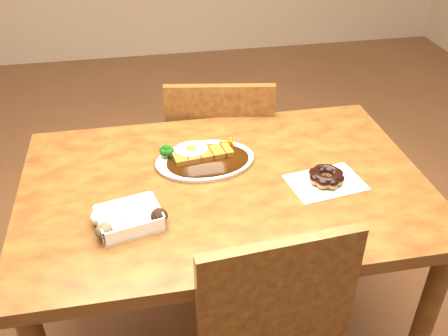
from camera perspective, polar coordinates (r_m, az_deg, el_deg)
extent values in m
cube|color=#4B1E0F|center=(1.50, 0.09, -2.19)|extent=(1.20, 0.80, 0.04)
cylinder|color=#4B1E0F|center=(1.70, 21.53, -17.06)|extent=(0.06, 0.06, 0.71)
cylinder|color=#4B1E0F|center=(2.00, -17.31, -6.79)|extent=(0.06, 0.06, 0.71)
cylinder|color=#4B1E0F|center=(2.12, 12.82, -3.35)|extent=(0.06, 0.06, 0.71)
cube|color=#4B1E0F|center=(2.17, -0.53, 0.91)|extent=(0.48, 0.48, 0.04)
cylinder|color=#4B1E0F|center=(2.44, 3.44, -1.28)|extent=(0.04, 0.04, 0.41)
cylinder|color=#4B1E0F|center=(2.44, -4.56, -1.38)|extent=(0.04, 0.04, 0.41)
cylinder|color=#4B1E0F|center=(2.17, 4.08, -6.48)|extent=(0.04, 0.04, 0.41)
cylinder|color=#4B1E0F|center=(2.17, -4.96, -6.60)|extent=(0.04, 0.04, 0.41)
cube|color=#4B1E0F|center=(1.88, -0.49, 3.87)|extent=(0.40, 0.10, 0.40)
cube|color=#4B1E0F|center=(1.25, 6.20, -15.16)|extent=(0.40, 0.06, 0.40)
ellipsoid|color=white|center=(1.57, -2.17, 0.84)|extent=(0.32, 0.24, 0.01)
ellipsoid|color=black|center=(1.55, -1.84, 0.85)|extent=(0.27, 0.20, 0.01)
cube|color=#6B380C|center=(1.56, -2.42, 1.52)|extent=(0.19, 0.09, 0.02)
ellipsoid|color=white|center=(1.57, -3.78, 2.17)|extent=(0.11, 0.10, 0.01)
ellipsoid|color=#FFB214|center=(1.56, -3.78, 2.20)|extent=(0.03, 0.03, 0.02)
cube|color=white|center=(1.34, -10.76, -5.63)|extent=(0.19, 0.16, 0.04)
ellipsoid|color=black|center=(1.31, -13.55, -7.01)|extent=(0.05, 0.05, 0.04)
ellipsoid|color=beige|center=(1.32, -10.45, -6.24)|extent=(0.05, 0.05, 0.04)
ellipsoid|color=black|center=(1.33, -7.42, -5.47)|extent=(0.05, 0.05, 0.04)
ellipsoid|color=beige|center=(1.35, -14.08, -5.50)|extent=(0.05, 0.05, 0.04)
ellipsoid|color=beige|center=(1.36, -11.09, -4.77)|extent=(0.05, 0.05, 0.04)
cube|color=silver|center=(1.51, 11.52, -1.62)|extent=(0.24, 0.18, 0.00)
torus|color=olive|center=(1.50, 11.60, -1.04)|extent=(0.12, 0.12, 0.03)
torus|color=black|center=(1.49, 11.65, -0.74)|extent=(0.11, 0.11, 0.02)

